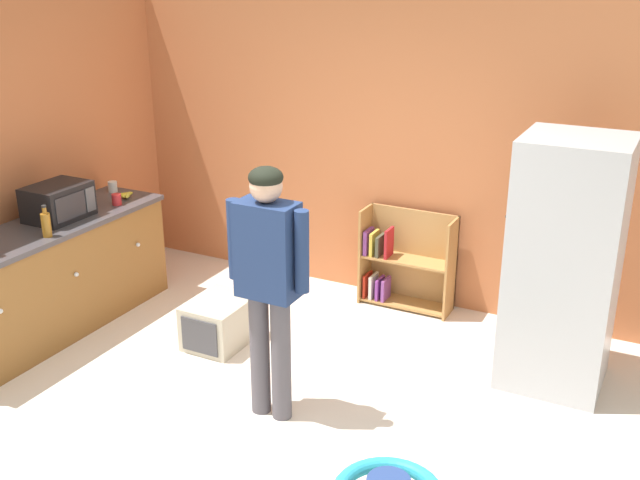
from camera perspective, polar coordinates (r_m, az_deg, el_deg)
name	(u,v)px	position (r m, az deg, el deg)	size (l,w,h in m)	color
ground_plane	(262,425)	(5.07, -4.42, -13.78)	(12.00, 12.00, 0.00)	silver
back_wall	(400,148)	(6.46, 6.10, 6.97)	(5.20, 0.06, 2.70)	#C26F42
left_side_wall	(36,152)	(6.70, -20.71, 6.25)	(0.06, 2.99, 2.70)	#C56D41
kitchen_counter	(48,280)	(6.38, -19.88, -2.85)	(0.65, 2.22, 0.90)	brown
refrigerator	(564,265)	(5.41, 18.00, -1.78)	(0.73, 0.68, 1.78)	#B7BABF
bookshelf	(403,264)	(6.56, 6.29, -1.79)	(0.80, 0.28, 0.85)	#B48146
standing_person	(268,272)	(4.70, -3.94, -2.44)	(0.57, 0.22, 1.70)	#555059
pet_carrier	(220,322)	(5.98, -7.59, -6.18)	(0.42, 0.55, 0.36)	beige
microwave	(58,202)	(6.34, -19.22, 2.75)	(0.37, 0.48, 0.28)	black
banana_bunch	(126,195)	(6.76, -14.45, 3.33)	(0.15, 0.16, 0.04)	gold
amber_bottle	(46,224)	(5.96, -20.02, 1.14)	(0.07, 0.07, 0.25)	#9E661E
red_cup	(117,199)	(6.58, -15.15, 2.98)	(0.08, 0.08, 0.10)	red
white_cup	(113,187)	(6.97, -15.43, 3.92)	(0.08, 0.08, 0.10)	white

